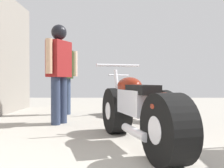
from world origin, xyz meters
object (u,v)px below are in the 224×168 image
motorcycle_maroon_cruiser (137,111)px  mechanic_in_blue (63,72)px  mechanic_with_helmet (59,65)px  motorcycle_black_naked (139,99)px

motorcycle_maroon_cruiser → mechanic_in_blue: mechanic_in_blue is taller
motorcycle_maroon_cruiser → mechanic_in_blue: bearing=117.5°
motorcycle_maroon_cruiser → mechanic_with_helmet: bearing=129.3°
motorcycle_maroon_cruiser → motorcycle_black_naked: bearing=83.6°
motorcycle_black_naked → mechanic_in_blue: bearing=162.3°
mechanic_with_helmet → motorcycle_maroon_cruiser: bearing=-50.7°
mechanic_in_blue → mechanic_with_helmet: (0.19, -1.24, 0.10)m
motorcycle_black_naked → mechanic_in_blue: 1.87m
motorcycle_maroon_cruiser → motorcycle_black_naked: size_ratio=1.30×
motorcycle_maroon_cruiser → mechanic_with_helmet: (-1.25, 1.53, 0.65)m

